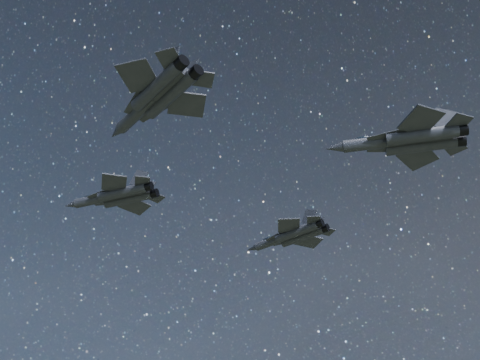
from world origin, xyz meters
The scene contains 4 objects.
jet_lead centered at (-20.43, -4.00, 158.66)m, with size 16.61×11.42×4.17m.
jet_left centered at (-2.65, 20.16, 158.86)m, with size 16.51×11.59×4.17m.
jet_right centered at (-0.87, -19.67, 156.41)m, with size 17.58×11.80×4.44m.
jet_slot centered at (21.64, 5.78, 158.67)m, with size 19.34×12.92×4.90m.
Camera 1 is at (30.91, -54.69, 109.40)m, focal length 42.00 mm.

